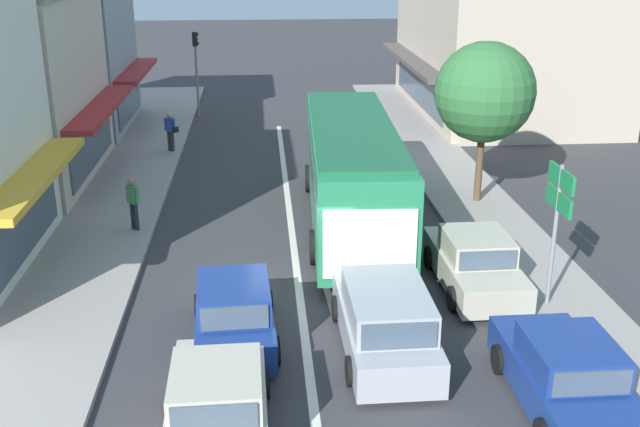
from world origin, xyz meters
TOP-DOWN VIEW (x-y plane):
  - ground_plane at (0.00, 0.00)m, footprint 140.00×140.00m
  - lane_centre_line at (0.00, 4.00)m, footprint 0.20×28.00m
  - sidewalk_left at (-6.80, 6.00)m, footprint 5.20×44.00m
  - kerb_right at (6.20, 6.00)m, footprint 2.80×44.00m
  - shopfront_far_end at (-10.18, 18.25)m, footprint 7.42×7.45m
  - building_right_far at (11.48, 20.40)m, footprint 9.50×13.54m
  - city_bus at (1.90, 4.60)m, footprint 3.07×10.95m
  - sedan_behind_bus_near at (-1.75, -5.93)m, footprint 1.95×4.23m
  - wagon_queue_gap_filler at (1.67, -3.11)m, footprint 1.96×4.51m
  - hatchback_queue_far_back at (-1.55, -2.46)m, footprint 1.95×3.77m
  - parked_sedan_kerb_front at (4.74, -5.44)m, footprint 1.90×4.20m
  - parked_sedan_kerb_second at (4.47, -0.11)m, footprint 1.93×4.22m
  - traffic_light_downstreet at (-3.96, 20.50)m, footprint 0.32×0.24m
  - directional_road_sign at (5.93, -1.42)m, footprint 0.10×1.40m
  - street_tree_right at (6.36, 6.26)m, footprint 3.25×3.25m
  - pedestrian_with_handbag_near at (-4.59, 13.39)m, footprint 0.61×0.48m
  - pedestrian_browsing_midblock at (-4.73, 4.37)m, footprint 0.41×0.45m

SIDE VIEW (x-z plane):
  - ground_plane at x=0.00m, z-range 0.00..0.00m
  - lane_centre_line at x=0.00m, z-range 0.00..0.01m
  - kerb_right at x=6.20m, z-range 0.00..0.12m
  - sidewalk_left at x=-6.80m, z-range 0.00..0.14m
  - sedan_behind_bus_near at x=-1.75m, z-range -0.07..1.40m
  - parked_sedan_kerb_front at x=4.74m, z-range -0.07..1.40m
  - parked_sedan_kerb_second at x=4.47m, z-range -0.07..1.40m
  - hatchback_queue_far_back at x=-1.55m, z-range -0.06..1.48m
  - wagon_queue_gap_filler at x=1.67m, z-range -0.04..1.53m
  - pedestrian_browsing_midblock at x=-4.73m, z-range 0.25..1.88m
  - pedestrian_with_handbag_near at x=-4.59m, z-range 0.25..1.88m
  - city_bus at x=1.90m, z-range 0.27..3.49m
  - directional_road_sign at x=5.93m, z-range 0.90..4.50m
  - traffic_light_downstreet at x=-3.96m, z-range 0.75..4.95m
  - shopfront_far_end at x=-10.18m, z-range -0.01..7.54m
  - street_tree_right at x=6.36m, z-range 1.07..6.49m
  - building_right_far at x=11.48m, z-range -0.01..9.13m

